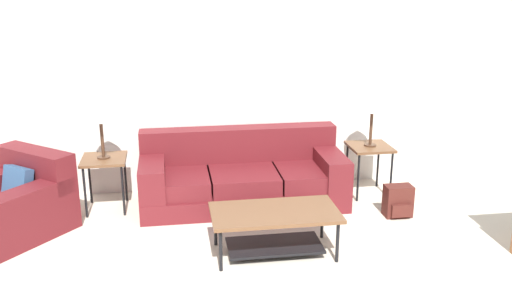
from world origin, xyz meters
TOP-DOWN VIEW (x-y plane):
  - wall_back at (0.00, 3.70)m, footprint 9.04×0.06m
  - couch at (-0.01, 3.14)m, footprint 2.31×0.97m
  - armchair at (-2.41, 2.71)m, footprint 1.36×1.37m
  - coffee_table at (0.12, 1.82)m, footprint 1.19×0.64m
  - side_table_left at (-1.54, 3.18)m, footprint 0.48×0.51m
  - side_table_right at (1.53, 3.18)m, footprint 0.48×0.51m
  - table_lamp_left at (-1.54, 3.18)m, footprint 0.33×0.33m
  - table_lamp_right at (1.53, 3.18)m, footprint 0.33×0.33m
  - backpack at (1.62, 2.47)m, footprint 0.30×0.26m

SIDE VIEW (x-z plane):
  - backpack at x=1.62m, z-range 0.00..0.34m
  - armchair at x=-2.41m, z-range -0.11..0.69m
  - couch at x=-0.01m, z-range -0.12..0.70m
  - coffee_table at x=0.12m, z-range 0.10..0.54m
  - side_table_left at x=-1.54m, z-range 0.23..0.84m
  - side_table_right at x=1.53m, z-range 0.23..0.84m
  - table_lamp_left at x=-1.54m, z-range 0.80..1.45m
  - table_lamp_right at x=1.53m, z-range 0.80..1.45m
  - wall_back at x=0.00m, z-range 0.00..2.60m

